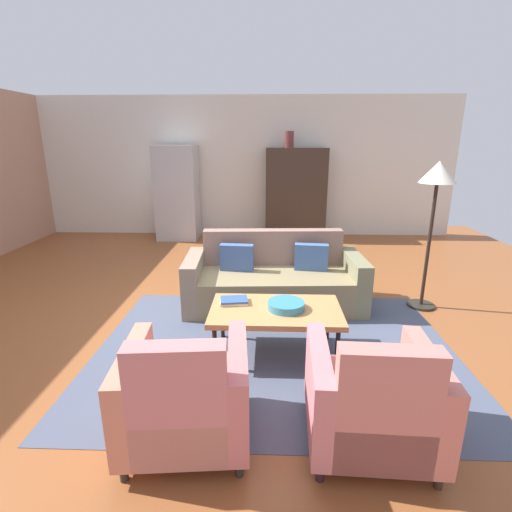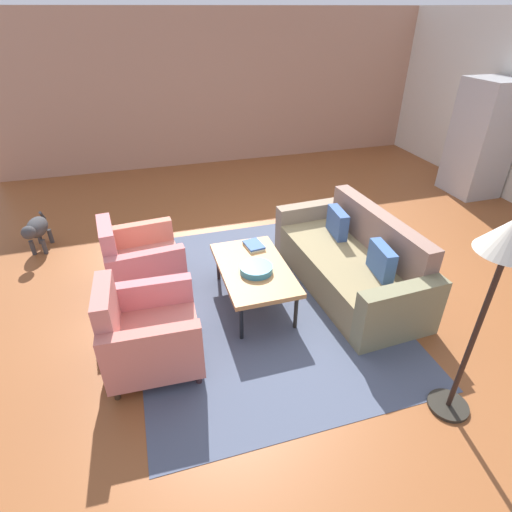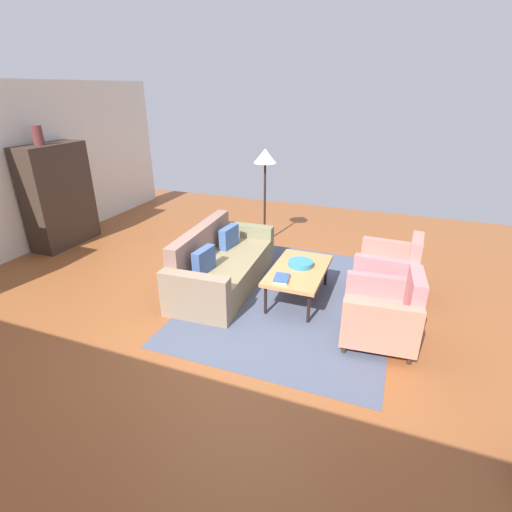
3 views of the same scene
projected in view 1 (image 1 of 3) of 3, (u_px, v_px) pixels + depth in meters
The scene contains 13 objects.
ground_plane at pixel (225, 319), 4.33m from camera, with size 10.22×10.22×0.00m, color brown.
wall_back at pixel (246, 167), 7.97m from camera, with size 8.52×0.12×2.80m, color silver.
area_rug at pixel (275, 349), 3.70m from camera, with size 3.40×2.60×0.01m, color #4A5369.
couch at pixel (274, 280), 4.70m from camera, with size 2.14×1.01×0.86m.
coffee_table at pixel (276, 312), 3.53m from camera, with size 1.20×0.70×0.45m.
armchair_left at pixel (185, 399), 2.46m from camera, with size 0.87×0.87×0.88m.
armchair_right at pixel (373, 403), 2.42m from camera, with size 0.83×0.83×0.88m.
fruit_bowl at pixel (286, 305), 3.51m from camera, with size 0.34×0.34×0.07m, color teal.
book_stack at pixel (234, 301), 3.64m from camera, with size 0.28×0.21×0.04m.
cabinet at pixel (296, 194), 7.75m from camera, with size 1.20×0.51×1.80m.
vase_tall at pixel (289, 139), 7.45m from camera, with size 0.17×0.17×0.31m, color brown.
refrigerator at pixel (178, 193), 7.72m from camera, with size 0.80×0.73×1.85m.
floor_lamp at pixel (437, 186), 4.25m from camera, with size 0.40×0.40×1.72m.
Camera 1 is at (0.49, -3.93, 1.93)m, focal length 26.97 mm.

